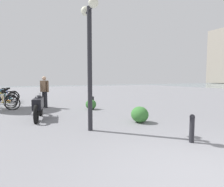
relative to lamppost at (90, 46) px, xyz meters
name	(u,v)px	position (x,y,z in m)	size (l,w,h in m)	color
lamppost	(90,46)	(0.00, 0.00, 0.00)	(0.98, 0.28, 3.81)	#232328
motorcycle	(38,106)	(2.49, 1.29, -2.05)	(2.15, 0.59, 1.06)	black
bicycle_white	(0,104)	(5.22, 2.81, -2.20)	(0.13, 1.77, 0.95)	black
bicycle_orange	(1,100)	(6.89, 2.95, -2.20)	(0.33, 1.76, 0.95)	black
bicycle_teal	(3,98)	(8.04, 2.92, -2.20)	(0.16, 1.77, 0.95)	black
bicycle_black	(4,97)	(8.82, 2.94, -2.20)	(0.46, 1.74, 0.95)	black
bicycle_green	(1,96)	(9.80, 3.17, -2.20)	(0.43, 1.74, 0.95)	black
bicycle_blue	(5,97)	(9.16, 2.86, -2.20)	(0.32, 1.76, 0.95)	black
bicycle_silver	(6,95)	(10.36, 2.91, -2.20)	(0.42, 1.75, 0.95)	black
pedestrian	(44,90)	(5.29, 0.74, -1.56)	(0.53, 0.42, 1.71)	black
bollard_near	(192,128)	(-2.14, -1.91, -2.18)	(0.13, 0.13, 0.71)	#232328
bollard_mid	(93,102)	(3.70, -1.45, -2.20)	(0.13, 0.13, 0.67)	#232328
shrub_low	(91,104)	(3.69, -1.34, -2.30)	(0.60, 0.54, 0.51)	#387533
shrub_round	(140,114)	(0.20, -1.96, -2.27)	(0.68, 0.61, 0.58)	#387533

